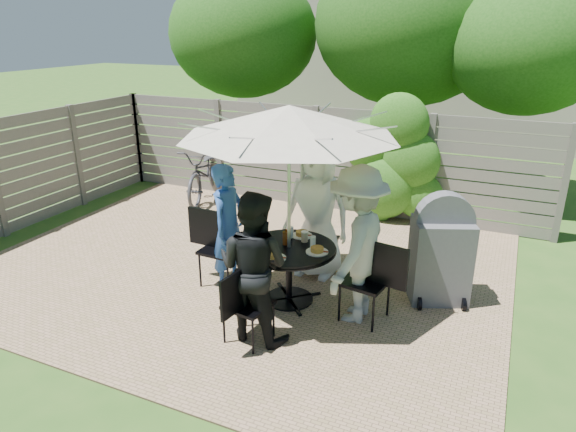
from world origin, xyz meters
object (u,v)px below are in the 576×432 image
at_px(plate_right, 317,250).
at_px(glass_left, 265,240).
at_px(umbrella, 289,121).
at_px(person_back, 317,210).
at_px(glass_right, 313,242).
at_px(chair_front, 248,320).
at_px(patio_table, 289,263).
at_px(bbq_grill, 441,253).
at_px(person_left, 229,228).
at_px(plate_front, 275,256).
at_px(glass_back, 291,232).
at_px(syrup_jug, 286,238).
at_px(chair_right, 366,297).
at_px(bicycle, 206,173).
at_px(person_front, 253,267).
at_px(person_right, 357,246).
at_px(plate_back, 302,234).
at_px(chair_left, 222,263).
at_px(plate_left, 262,239).
at_px(chair_back, 320,251).
at_px(coffee_cup, 305,237).

bearing_deg(plate_right, glass_left, -172.65).
relative_size(umbrella, glass_left, 18.14).
relative_size(person_back, glass_right, 13.10).
bearing_deg(chair_front, patio_table, 5.91).
bearing_deg(bbq_grill, person_left, 174.63).
height_order(plate_front, glass_back, glass_back).
relative_size(glass_right, syrup_jug, 0.88).
relative_size(chair_right, bicycle, 0.51).
xyz_separation_m(person_front, person_right, (0.86, 0.80, 0.08)).
bearing_deg(syrup_jug, umbrella, -42.06).
bearing_deg(glass_left, plate_back, 58.56).
bearing_deg(patio_table, bbq_grill, 25.54).
bearing_deg(syrup_jug, plate_right, -9.04).
xyz_separation_m(chair_left, glass_right, (1.23, 0.06, 0.49)).
xyz_separation_m(plate_left, syrup_jug, (0.30, 0.04, 0.06)).
xyz_separation_m(patio_table, plate_left, (-0.36, 0.01, 0.24)).
height_order(person_back, glass_back, person_back).
height_order(umbrella, chair_left, umbrella).
height_order(person_back, syrup_jug, person_back).
bearing_deg(person_back, syrup_jug, -94.40).
bearing_deg(bbq_grill, umbrella, -176.72).
relative_size(plate_right, glass_left, 1.86).
bearing_deg(chair_right, chair_left, 6.78).
height_order(chair_back, plate_front, chair_back).
height_order(person_back, plate_front, person_back).
bearing_deg(chair_back, plate_left, -24.28).
bearing_deg(person_back, chair_right, -40.72).
xyz_separation_m(person_back, plate_back, (-0.02, -0.47, -0.17)).
relative_size(person_back, plate_front, 7.06).
bearing_deg(person_back, plate_left, -113.45).
relative_size(person_back, glass_left, 13.10).
distance_m(chair_left, plate_left, 0.75).
bearing_deg(plate_back, patio_table, -92.25).
xyz_separation_m(chair_front, bbq_grill, (1.67, 1.74, 0.35)).
xyz_separation_m(person_left, chair_front, (0.79, -1.00, -0.54)).
bearing_deg(person_left, plate_left, -90.00).
height_order(umbrella, chair_right, umbrella).
xyz_separation_m(coffee_cup, bbq_grill, (1.52, 0.56, -0.16)).
xyz_separation_m(chair_front, bicycle, (-3.02, 3.91, 0.24)).
height_order(patio_table, chair_right, chair_right).
xyz_separation_m(chair_left, bbq_grill, (2.60, 0.74, 0.32)).
bearing_deg(bicycle, plate_right, -56.26).
xyz_separation_m(person_back, person_front, (-0.07, -1.66, -0.09)).
bearing_deg(chair_right, bicycle, -27.48).
relative_size(patio_table, bbq_grill, 0.83).
height_order(glass_right, coffee_cup, glass_right).
height_order(person_front, glass_right, person_front).
xyz_separation_m(chair_back, chair_left, (-1.00, -0.93, 0.03)).
bearing_deg(chair_front, umbrella, 5.91).
bearing_deg(person_front, chair_left, -40.64).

